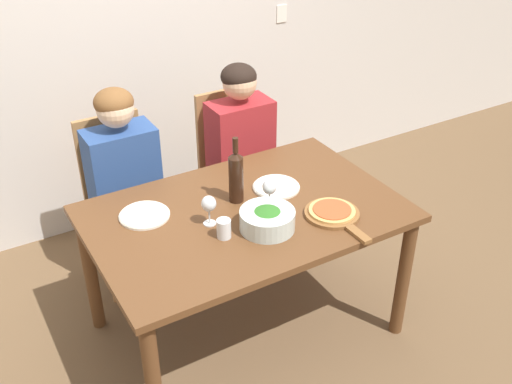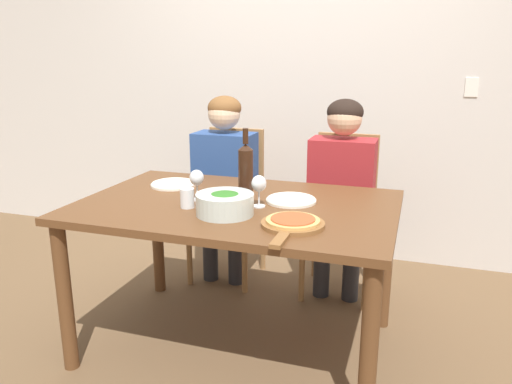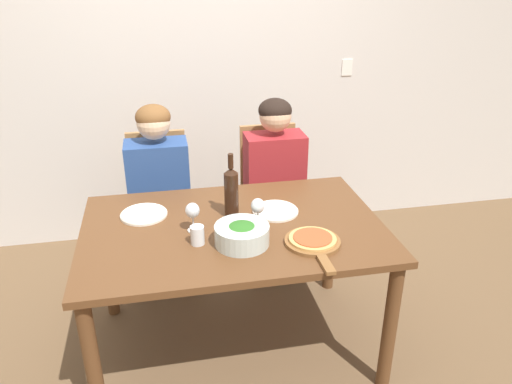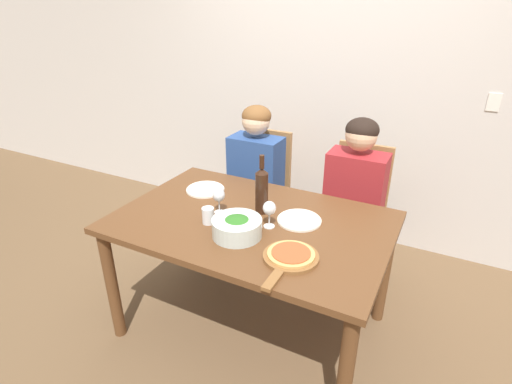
{
  "view_description": "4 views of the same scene",
  "coord_description": "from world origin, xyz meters",
  "px_view_note": "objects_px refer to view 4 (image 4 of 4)",
  "views": [
    {
      "loc": [
        -1.19,
        -2.12,
        2.35
      ],
      "look_at": [
        0.08,
        0.04,
        0.82
      ],
      "focal_mm": 42.0,
      "sensor_mm": 36.0,
      "label": 1
    },
    {
      "loc": [
        0.81,
        -2.15,
        1.45
      ],
      "look_at": [
        0.09,
        0.01,
        0.82
      ],
      "focal_mm": 35.0,
      "sensor_mm": 36.0,
      "label": 2
    },
    {
      "loc": [
        -0.32,
        -2.19,
        1.97
      ],
      "look_at": [
        0.14,
        0.14,
        0.88
      ],
      "focal_mm": 35.0,
      "sensor_mm": 36.0,
      "label": 3
    },
    {
      "loc": [
        0.91,
        -1.71,
        1.85
      ],
      "look_at": [
        0.04,
        -0.02,
        0.95
      ],
      "focal_mm": 28.0,
      "sensor_mm": 36.0,
      "label": 4
    }
  ],
  "objects_px": {
    "water_tumbler": "(208,216)",
    "chair_right": "(356,211)",
    "dinner_plate_left": "(205,189)",
    "chair_left": "(262,191)",
    "wine_bottle": "(262,190)",
    "broccoli_bowl": "(237,227)",
    "wine_glass_left": "(219,196)",
    "dinner_plate_right": "(299,220)",
    "person_man": "(354,190)",
    "person_woman": "(255,171)",
    "wine_glass_right": "(269,209)",
    "pizza_on_board": "(290,257)"
  },
  "relations": [
    {
      "from": "chair_right",
      "to": "wine_bottle",
      "type": "xyz_separation_m",
      "value": [
        -0.38,
        -0.74,
        0.39
      ]
    },
    {
      "from": "dinner_plate_right",
      "to": "wine_glass_left",
      "type": "xyz_separation_m",
      "value": [
        -0.44,
        -0.12,
        0.1
      ]
    },
    {
      "from": "broccoli_bowl",
      "to": "dinner_plate_left",
      "type": "height_order",
      "value": "broccoli_bowl"
    },
    {
      "from": "person_man",
      "to": "wine_glass_left",
      "type": "height_order",
      "value": "person_man"
    },
    {
      "from": "wine_bottle",
      "to": "broccoli_bowl",
      "type": "distance_m",
      "value": 0.3
    },
    {
      "from": "chair_left",
      "to": "pizza_on_board",
      "type": "relative_size",
      "value": 2.43
    },
    {
      "from": "water_tumbler",
      "to": "dinner_plate_left",
      "type": "bearing_deg",
      "value": 126.22
    },
    {
      "from": "person_man",
      "to": "pizza_on_board",
      "type": "distance_m",
      "value": 0.98
    },
    {
      "from": "chair_right",
      "to": "wine_bottle",
      "type": "bearing_deg",
      "value": -117.18
    },
    {
      "from": "person_man",
      "to": "dinner_plate_right",
      "type": "distance_m",
      "value": 0.64
    },
    {
      "from": "wine_glass_right",
      "to": "chair_right",
      "type": "bearing_deg",
      "value": 72.89
    },
    {
      "from": "water_tumbler",
      "to": "chair_right",
      "type": "bearing_deg",
      "value": 59.53
    },
    {
      "from": "water_tumbler",
      "to": "broccoli_bowl",
      "type": "bearing_deg",
      "value": -11.58
    },
    {
      "from": "wine_bottle",
      "to": "pizza_on_board",
      "type": "relative_size",
      "value": 0.85
    },
    {
      "from": "person_woman",
      "to": "wine_bottle",
      "type": "height_order",
      "value": "person_woman"
    },
    {
      "from": "chair_right",
      "to": "wine_glass_left",
      "type": "distance_m",
      "value": 1.1
    },
    {
      "from": "chair_left",
      "to": "chair_right",
      "type": "relative_size",
      "value": 1.0
    },
    {
      "from": "person_woman",
      "to": "pizza_on_board",
      "type": "bearing_deg",
      "value": -54.67
    },
    {
      "from": "person_woman",
      "to": "wine_bottle",
      "type": "relative_size",
      "value": 3.5
    },
    {
      "from": "broccoli_bowl",
      "to": "dinner_plate_right",
      "type": "xyz_separation_m",
      "value": [
        0.23,
        0.29,
        -0.04
      ]
    },
    {
      "from": "chair_left",
      "to": "broccoli_bowl",
      "type": "bearing_deg",
      "value": -70.21
    },
    {
      "from": "water_tumbler",
      "to": "person_man",
      "type": "bearing_deg",
      "value": 56.22
    },
    {
      "from": "dinner_plate_left",
      "to": "person_woman",
      "type": "bearing_deg",
      "value": 80.9
    },
    {
      "from": "chair_right",
      "to": "water_tumbler",
      "type": "height_order",
      "value": "chair_right"
    },
    {
      "from": "person_woman",
      "to": "broccoli_bowl",
      "type": "bearing_deg",
      "value": -67.86
    },
    {
      "from": "dinner_plate_left",
      "to": "chair_left",
      "type": "bearing_deg",
      "value": 82.56
    },
    {
      "from": "person_man",
      "to": "wine_bottle",
      "type": "bearing_deg",
      "value": -121.45
    },
    {
      "from": "person_woman",
      "to": "dinner_plate_right",
      "type": "relative_size",
      "value": 4.97
    },
    {
      "from": "wine_glass_left",
      "to": "water_tumbler",
      "type": "xyz_separation_m",
      "value": [
        0.01,
        -0.13,
        -0.06
      ]
    },
    {
      "from": "broccoli_bowl",
      "to": "pizza_on_board",
      "type": "bearing_deg",
      "value": -12.49
    },
    {
      "from": "person_man",
      "to": "broccoli_bowl",
      "type": "relative_size",
      "value": 4.69
    },
    {
      "from": "person_woman",
      "to": "wine_bottle",
      "type": "bearing_deg",
      "value": -59.48
    },
    {
      "from": "person_woman",
      "to": "water_tumbler",
      "type": "distance_m",
      "value": 0.89
    },
    {
      "from": "wine_glass_right",
      "to": "water_tumbler",
      "type": "height_order",
      "value": "wine_glass_right"
    },
    {
      "from": "wine_bottle",
      "to": "dinner_plate_right",
      "type": "height_order",
      "value": "wine_bottle"
    },
    {
      "from": "dinner_plate_left",
      "to": "wine_glass_left",
      "type": "xyz_separation_m",
      "value": [
        0.24,
        -0.21,
        0.1
      ]
    },
    {
      "from": "pizza_on_board",
      "to": "wine_glass_right",
      "type": "height_order",
      "value": "wine_glass_right"
    },
    {
      "from": "pizza_on_board",
      "to": "wine_glass_left",
      "type": "height_order",
      "value": "wine_glass_left"
    },
    {
      "from": "person_woman",
      "to": "broccoli_bowl",
      "type": "relative_size",
      "value": 4.69
    },
    {
      "from": "broccoli_bowl",
      "to": "dinner_plate_right",
      "type": "bearing_deg",
      "value": 51.22
    },
    {
      "from": "chair_right",
      "to": "broccoli_bowl",
      "type": "bearing_deg",
      "value": -110.09
    },
    {
      "from": "chair_left",
      "to": "dinner_plate_right",
      "type": "distance_m",
      "value": 0.99
    },
    {
      "from": "broccoli_bowl",
      "to": "water_tumbler",
      "type": "height_order",
      "value": "broccoli_bowl"
    },
    {
      "from": "dinner_plate_left",
      "to": "wine_glass_left",
      "type": "bearing_deg",
      "value": -41.56
    },
    {
      "from": "wine_glass_left",
      "to": "wine_glass_right",
      "type": "xyz_separation_m",
      "value": [
        0.32,
        -0.01,
        0.0
      ]
    },
    {
      "from": "pizza_on_board",
      "to": "dinner_plate_left",
      "type": "bearing_deg",
      "value": 149.73
    },
    {
      "from": "dinner_plate_right",
      "to": "pizza_on_board",
      "type": "bearing_deg",
      "value": -74.89
    },
    {
      "from": "chair_left",
      "to": "wine_glass_right",
      "type": "bearing_deg",
      "value": -61.28
    },
    {
      "from": "wine_glass_right",
      "to": "dinner_plate_left",
      "type": "bearing_deg",
      "value": 158.0
    },
    {
      "from": "person_woman",
      "to": "broccoli_bowl",
      "type": "distance_m",
      "value": 0.99
    }
  ]
}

